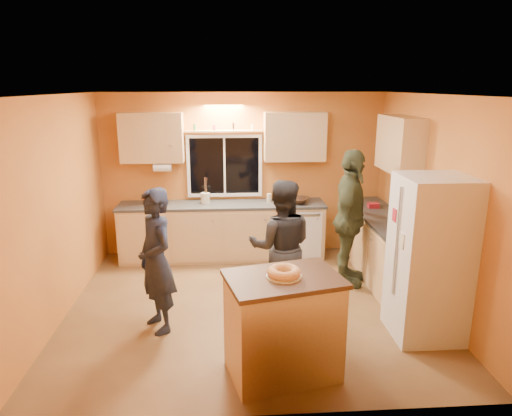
{
  "coord_description": "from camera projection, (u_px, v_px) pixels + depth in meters",
  "views": [
    {
      "loc": [
        -0.28,
        -5.25,
        2.71
      ],
      "look_at": [
        0.1,
        0.4,
        1.17
      ],
      "focal_mm": 32.0,
      "sensor_mm": 36.0,
      "label": 1
    }
  ],
  "objects": [
    {
      "name": "island",
      "position": [
        283.0,
        325.0,
        4.31
      ],
      "size": [
        1.17,
        0.93,
        1.01
      ],
      "rotation": [
        0.0,
        0.0,
        0.24
      ],
      "color": "tan",
      "rests_on": "ground"
    },
    {
      "name": "ground",
      "position": [
        250.0,
        305.0,
        5.79
      ],
      "size": [
        4.5,
        4.5,
        0.0
      ],
      "primitive_type": "plane",
      "color": "brown",
      "rests_on": "ground"
    },
    {
      "name": "room_shell",
      "position": [
        258.0,
        174.0,
        5.77
      ],
      "size": [
        4.54,
        4.04,
        2.61
      ],
      "color": "#CC8234",
      "rests_on": "ground"
    },
    {
      "name": "right_counter",
      "position": [
        389.0,
        254.0,
        6.28
      ],
      "size": [
        0.62,
        1.84,
        0.9
      ],
      "color": "tan",
      "rests_on": "ground"
    },
    {
      "name": "bundt_pastry",
      "position": [
        284.0,
        272.0,
        4.17
      ],
      "size": [
        0.31,
        0.31,
        0.09
      ],
      "primitive_type": "torus",
      "color": "tan",
      "rests_on": "island"
    },
    {
      "name": "refrigerator",
      "position": [
        429.0,
        258.0,
        4.9
      ],
      "size": [
        0.72,
        0.7,
        1.8
      ],
      "primitive_type": "cube",
      "color": "silver",
      "rests_on": "ground"
    },
    {
      "name": "potted_plant",
      "position": [
        404.0,
        224.0,
        5.63
      ],
      "size": [
        0.28,
        0.25,
        0.29
      ],
      "primitive_type": "imported",
      "rotation": [
        0.0,
        0.0,
        0.1
      ],
      "color": "gray",
      "rests_on": "right_counter"
    },
    {
      "name": "person_center",
      "position": [
        281.0,
        247.0,
        5.49
      ],
      "size": [
        0.85,
        0.7,
        1.64
      ],
      "primitive_type": "imported",
      "rotation": [
        0.0,
        0.0,
        3.05
      ],
      "color": "black",
      "rests_on": "ground"
    },
    {
      "name": "mixing_bowl",
      "position": [
        297.0,
        200.0,
        7.19
      ],
      "size": [
        0.48,
        0.48,
        0.09
      ],
      "primitive_type": "imported",
      "rotation": [
        0.0,
        0.0,
        -0.4
      ],
      "color": "black",
      "rests_on": "back_counter"
    },
    {
      "name": "person_left",
      "position": [
        156.0,
        261.0,
        5.04
      ],
      "size": [
        0.64,
        0.72,
        1.64
      ],
      "primitive_type": "imported",
      "rotation": [
        0.0,
        0.0,
        -1.04
      ],
      "color": "black",
      "rests_on": "ground"
    },
    {
      "name": "back_counter",
      "position": [
        245.0,
        230.0,
        7.31
      ],
      "size": [
        4.23,
        0.62,
        0.9
      ],
      "color": "tan",
      "rests_on": "ground"
    },
    {
      "name": "red_box",
      "position": [
        373.0,
        205.0,
        6.92
      ],
      "size": [
        0.17,
        0.13,
        0.07
      ],
      "primitive_type": "cube",
      "rotation": [
        0.0,
        0.0,
        -0.05
      ],
      "color": "#A61928",
      "rests_on": "right_counter"
    },
    {
      "name": "person_right",
      "position": [
        350.0,
        218.0,
        6.21
      ],
      "size": [
        0.85,
        1.2,
        1.89
      ],
      "primitive_type": "imported",
      "rotation": [
        0.0,
        0.0,
        1.18
      ],
      "color": "#353C26",
      "rests_on": "ground"
    },
    {
      "name": "utensil_crock",
      "position": [
        205.0,
        198.0,
        7.15
      ],
      "size": [
        0.14,
        0.14,
        0.17
      ],
      "primitive_type": "cylinder",
      "color": "beige",
      "rests_on": "back_counter"
    }
  ]
}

